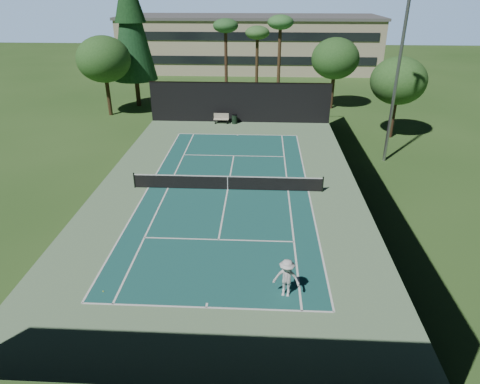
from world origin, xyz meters
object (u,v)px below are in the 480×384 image
object	(u,v)px
tennis_ball_a	(103,291)
trash_bin	(234,119)
tennis_ball_b	(192,179)
tennis_ball_c	(265,179)
tennis_net	(228,182)
tennis_ball_d	(202,176)
park_bench	(221,118)
player	(287,278)

from	to	relation	value
tennis_ball_a	trash_bin	xyz separation A→B (m)	(4.30, 26.48, 0.45)
tennis_ball_b	trash_bin	xyz separation A→B (m)	(2.19, 13.81, 0.44)
tennis_ball_c	trash_bin	bearing A→B (deg)	102.67
tennis_ball_a	tennis_ball_b	world-z (taller)	tennis_ball_b
tennis_net	trash_bin	bearing A→B (deg)	91.90
tennis_net	tennis_ball_a	xyz separation A→B (m)	(-4.82, -11.06, -0.53)
tennis_ball_b	trash_bin	bearing A→B (deg)	80.98
tennis_ball_d	park_bench	world-z (taller)	park_bench
tennis_net	park_bench	size ratio (longest dim) A/B	8.60
park_bench	trash_bin	bearing A→B (deg)	-0.81
player	tennis_ball_c	size ratio (longest dim) A/B	29.82
tennis_net	tennis_ball_a	size ratio (longest dim) A/B	203.17
tennis_net	park_bench	distance (m)	15.55
player	tennis_ball_c	distance (m)	12.74
tennis_ball_d	park_bench	distance (m)	13.32
tennis_net	tennis_ball_d	xyz separation A→B (m)	(-2.02, 2.13, -0.53)
tennis_ball_d	park_bench	size ratio (longest dim) A/B	0.04
trash_bin	tennis_ball_c	bearing A→B (deg)	-77.33
tennis_ball_c	park_bench	size ratio (longest dim) A/B	0.04
tennis_ball_b	trash_bin	world-z (taller)	trash_bin
tennis_ball_b	tennis_ball_c	bearing A→B (deg)	2.28
tennis_net	tennis_ball_c	world-z (taller)	tennis_net
tennis_ball_a	player	bearing A→B (deg)	1.44
player	trash_bin	xyz separation A→B (m)	(-3.98, 26.27, -0.46)
player	tennis_ball_a	world-z (taller)	player
player	tennis_ball_b	xyz separation A→B (m)	(-6.17, 12.46, -0.90)
tennis_net	trash_bin	size ratio (longest dim) A/B	13.65
player	tennis_ball_b	world-z (taller)	player
tennis_net	tennis_ball_a	world-z (taller)	tennis_net
tennis_net	player	world-z (taller)	player
player	tennis_ball_d	bearing A→B (deg)	123.23
tennis_ball_b	tennis_ball_d	xyz separation A→B (m)	(0.69, 0.52, -0.01)
tennis_ball_d	player	bearing A→B (deg)	-67.12
tennis_ball_b	trash_bin	distance (m)	13.99
tennis_ball_d	park_bench	xyz separation A→B (m)	(0.17, 13.31, 0.52)
tennis_ball_a	tennis_ball_b	xyz separation A→B (m)	(2.11, 12.67, 0.00)
tennis_net	tennis_ball_c	xyz separation A→B (m)	(2.54, 1.82, -0.53)
trash_bin	tennis_ball_b	bearing A→B (deg)	-99.02
park_bench	trash_bin	world-z (taller)	park_bench
tennis_net	tennis_ball_c	distance (m)	3.17
tennis_ball_a	park_bench	bearing A→B (deg)	83.60
tennis_net	tennis_ball_b	xyz separation A→B (m)	(-2.70, 1.61, -0.52)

